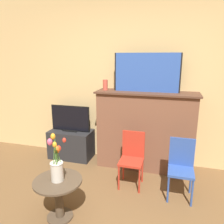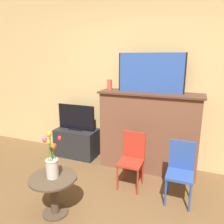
% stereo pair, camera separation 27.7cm
% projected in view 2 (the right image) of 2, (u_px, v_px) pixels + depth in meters
% --- Properties ---
extents(wall_back, '(8.00, 0.06, 2.70)m').
position_uv_depth(wall_back, '(140.00, 79.00, 3.39)').
color(wall_back, tan).
rests_on(wall_back, ground).
extents(fireplace_mantel, '(1.49, 0.45, 1.19)m').
position_uv_depth(fireplace_mantel, '(149.00, 131.00, 3.28)').
color(fireplace_mantel, brown).
rests_on(fireplace_mantel, ground).
extents(painting, '(0.95, 0.03, 0.55)m').
position_uv_depth(painting, '(151.00, 73.00, 3.08)').
color(painting, black).
rests_on(painting, fireplace_mantel).
extents(mantel_candle, '(0.07, 0.07, 0.16)m').
position_uv_depth(mantel_candle, '(110.00, 85.00, 3.35)').
color(mantel_candle, '#CC4C3D').
rests_on(mantel_candle, fireplace_mantel).
extents(tv_stand, '(0.72, 0.40, 0.48)m').
position_uv_depth(tv_stand, '(77.00, 142.00, 3.81)').
color(tv_stand, '#232326').
rests_on(tv_stand, ground).
extents(tv_monitor, '(0.67, 0.12, 0.43)m').
position_uv_depth(tv_monitor, '(76.00, 118.00, 3.71)').
color(tv_monitor, black).
rests_on(tv_monitor, tv_stand).
extents(chair_red, '(0.30, 0.30, 0.73)m').
position_uv_depth(chair_red, '(132.00, 156.00, 2.88)').
color(chair_red, '#B22D1E').
rests_on(chair_red, ground).
extents(chair_blue, '(0.30, 0.30, 0.73)m').
position_uv_depth(chair_blue, '(181.00, 168.00, 2.58)').
color(chair_blue, '#2D4C99').
rests_on(chair_blue, ground).
extents(side_table, '(0.51, 0.51, 0.45)m').
position_uv_depth(side_table, '(54.00, 190.00, 2.36)').
color(side_table, '#4C3D2D').
rests_on(side_table, ground).
extents(vase_tulips, '(0.16, 0.20, 0.49)m').
position_uv_depth(vase_tulips, '(52.00, 163.00, 2.29)').
color(vase_tulips, beige).
rests_on(vase_tulips, side_table).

